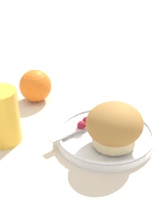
# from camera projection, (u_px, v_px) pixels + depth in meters

# --- Properties ---
(ground_plane) EXTENTS (3.00, 3.00, 0.00)m
(ground_plane) POSITION_uv_depth(u_px,v_px,m) (95.00, 136.00, 0.62)
(ground_plane) COLOR beige
(plate) EXTENTS (0.19, 0.19, 0.02)m
(plate) POSITION_uv_depth(u_px,v_px,m) (107.00, 135.00, 0.61)
(plate) COLOR white
(plate) RESTS_ON ground_plane
(muffin) EXTENTS (0.10, 0.10, 0.08)m
(muffin) POSITION_uv_depth(u_px,v_px,m) (114.00, 126.00, 0.55)
(muffin) COLOR beige
(muffin) RESTS_ON plate
(cream_ramekin) EXTENTS (0.05, 0.05, 0.02)m
(cream_ramekin) POSITION_uv_depth(u_px,v_px,m) (108.00, 110.00, 0.64)
(cream_ramekin) COLOR silver
(cream_ramekin) RESTS_ON plate
(berry_pair) EXTENTS (0.03, 0.02, 0.02)m
(berry_pair) POSITION_uv_depth(u_px,v_px,m) (84.00, 123.00, 0.61)
(berry_pair) COLOR maroon
(berry_pair) RESTS_ON plate
(butter_knife) EXTENTS (0.16, 0.06, 0.00)m
(butter_knife) POSITION_uv_depth(u_px,v_px,m) (85.00, 125.00, 0.62)
(butter_knife) COLOR silver
(butter_knife) RESTS_ON plate
(orange_fruit) EXTENTS (0.08, 0.08, 0.08)m
(orange_fruit) POSITION_uv_depth(u_px,v_px,m) (35.00, 86.00, 0.73)
(orange_fruit) COLOR orange
(orange_fruit) RESTS_ON ground_plane
(juice_glass) EXTENTS (0.07, 0.07, 0.11)m
(juice_glass) POSITION_uv_depth(u_px,v_px,m) (1.00, 116.00, 0.58)
(juice_glass) COLOR gold
(juice_glass) RESTS_ON ground_plane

